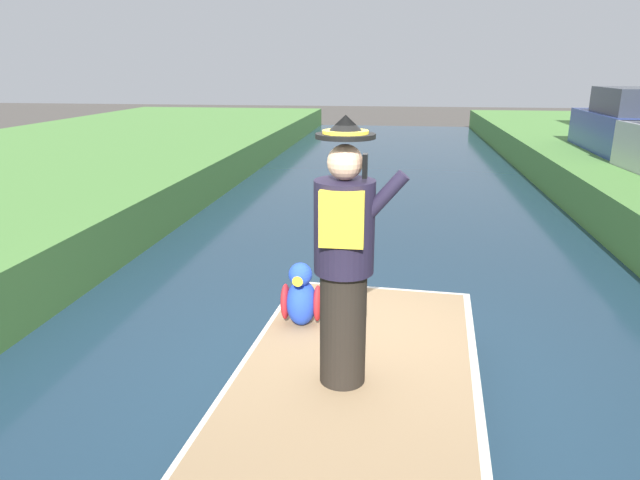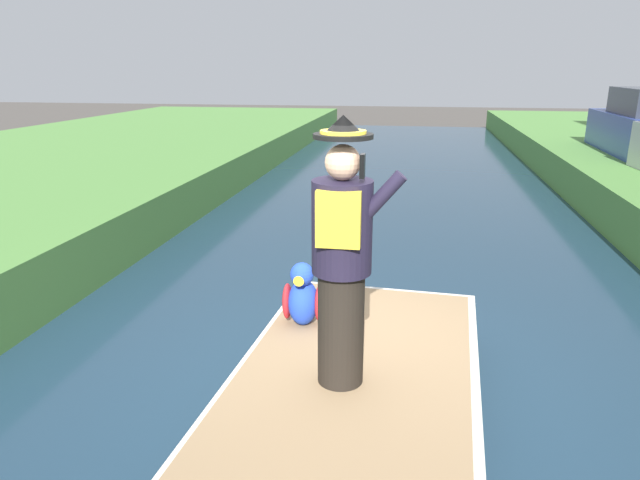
{
  "view_description": "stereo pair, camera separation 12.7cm",
  "coord_description": "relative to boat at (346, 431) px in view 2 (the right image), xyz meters",
  "views": [
    {
      "loc": [
        0.27,
        -4.28,
        2.84
      ],
      "look_at": [
        -0.29,
        -0.3,
        1.61
      ],
      "focal_mm": 31.74,
      "sensor_mm": 36.0,
      "label": 1
    },
    {
      "loc": [
        0.39,
        -4.26,
        2.84
      ],
      "look_at": [
        -0.29,
        -0.3,
        1.61
      ],
      "focal_mm": 31.74,
      "sensor_mm": 36.0,
      "label": 2
    }
  ],
  "objects": [
    {
      "name": "ground_plane",
      "position": [
        0.0,
        0.89,
        -0.4
      ],
      "size": [
        80.0,
        80.0,
        0.0
      ],
      "primitive_type": "plane",
      "color": "#4C4742"
    },
    {
      "name": "canal_water",
      "position": [
        0.0,
        0.89,
        -0.35
      ],
      "size": [
        7.17,
        48.0,
        0.1
      ],
      "primitive_type": "cube",
      "color": "#1E384C",
      "rests_on": "ground"
    },
    {
      "name": "boat",
      "position": [
        0.0,
        0.0,
        0.0
      ],
      "size": [
        2.07,
        4.31,
        0.61
      ],
      "color": "silver",
      "rests_on": "canal_water"
    },
    {
      "name": "person_pirate",
      "position": [
        -0.06,
        0.15,
        1.23
      ],
      "size": [
        0.61,
        0.42,
        1.85
      ],
      "rotation": [
        0.0,
        0.0,
        -0.11
      ],
      "color": "black",
      "rests_on": "boat"
    },
    {
      "name": "parrot_plush",
      "position": [
        -0.51,
        1.02,
        0.55
      ],
      "size": [
        0.36,
        0.35,
        0.57
      ],
      "color": "blue",
      "rests_on": "boat"
    }
  ]
}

